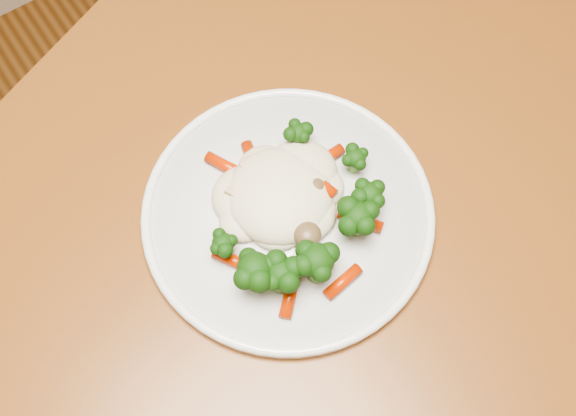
% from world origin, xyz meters
% --- Properties ---
extents(dining_table, '(1.37, 1.16, 0.75)m').
position_xyz_m(dining_table, '(0.14, 0.30, 0.65)').
color(dining_table, brown).
rests_on(dining_table, ground).
extents(plate, '(0.29, 0.29, 0.01)m').
position_xyz_m(plate, '(0.18, 0.37, 0.76)').
color(plate, white).
rests_on(plate, dining_table).
extents(meal, '(0.19, 0.20, 0.05)m').
position_xyz_m(meal, '(0.17, 0.36, 0.78)').
color(meal, beige).
rests_on(meal, plate).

